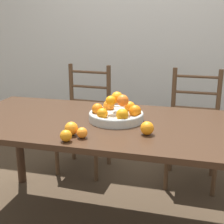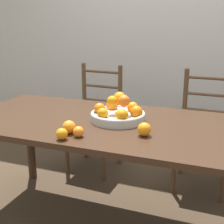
{
  "view_description": "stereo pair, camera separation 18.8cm",
  "coord_description": "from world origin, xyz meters",
  "px_view_note": "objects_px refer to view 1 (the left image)",
  "views": [
    {
      "loc": [
        0.49,
        -1.82,
        1.37
      ],
      "look_at": [
        0.02,
        -0.07,
        0.84
      ],
      "focal_mm": 50.0,
      "sensor_mm": 36.0,
      "label": 1
    },
    {
      "loc": [
        0.67,
        -1.76,
        1.37
      ],
      "look_at": [
        0.02,
        -0.07,
        0.84
      ],
      "focal_mm": 50.0,
      "sensor_mm": 36.0,
      "label": 2
    }
  ],
  "objects_px": {
    "fruit_bowl": "(116,113)",
    "chair_right": "(193,129)",
    "chair_left": "(85,120)",
    "orange_loose_3": "(82,133)",
    "orange_loose_2": "(71,129)",
    "orange_loose_0": "(147,128)",
    "orange_loose_1": "(66,136)"
  },
  "relations": [
    {
      "from": "orange_loose_3",
      "to": "chair_right",
      "type": "xyz_separation_m",
      "value": [
        0.59,
        1.1,
        -0.3
      ]
    },
    {
      "from": "orange_loose_3",
      "to": "orange_loose_2",
      "type": "bearing_deg",
      "value": 158.88
    },
    {
      "from": "fruit_bowl",
      "to": "orange_loose_1",
      "type": "bearing_deg",
      "value": -111.85
    },
    {
      "from": "orange_loose_0",
      "to": "fruit_bowl",
      "type": "bearing_deg",
      "value": 137.58
    },
    {
      "from": "orange_loose_3",
      "to": "chair_left",
      "type": "height_order",
      "value": "chair_left"
    },
    {
      "from": "orange_loose_0",
      "to": "chair_left",
      "type": "relative_size",
      "value": 0.08
    },
    {
      "from": "chair_right",
      "to": "fruit_bowl",
      "type": "bearing_deg",
      "value": -122.47
    },
    {
      "from": "orange_loose_0",
      "to": "orange_loose_2",
      "type": "relative_size",
      "value": 1.0
    },
    {
      "from": "chair_left",
      "to": "fruit_bowl",
      "type": "bearing_deg",
      "value": -53.91
    },
    {
      "from": "orange_loose_0",
      "to": "chair_right",
      "type": "height_order",
      "value": "chair_right"
    },
    {
      "from": "orange_loose_0",
      "to": "orange_loose_1",
      "type": "xyz_separation_m",
      "value": [
        -0.4,
        -0.21,
        -0.01
      ]
    },
    {
      "from": "orange_loose_2",
      "to": "orange_loose_3",
      "type": "xyz_separation_m",
      "value": [
        0.07,
        -0.03,
        -0.01
      ]
    },
    {
      "from": "orange_loose_0",
      "to": "orange_loose_1",
      "type": "distance_m",
      "value": 0.45
    },
    {
      "from": "orange_loose_2",
      "to": "orange_loose_3",
      "type": "distance_m",
      "value": 0.08
    },
    {
      "from": "orange_loose_2",
      "to": "chair_left",
      "type": "relative_size",
      "value": 0.08
    },
    {
      "from": "orange_loose_1",
      "to": "chair_left",
      "type": "relative_size",
      "value": 0.07
    },
    {
      "from": "orange_loose_2",
      "to": "chair_right",
      "type": "height_order",
      "value": "chair_right"
    },
    {
      "from": "fruit_bowl",
      "to": "orange_loose_0",
      "type": "height_order",
      "value": "fruit_bowl"
    },
    {
      "from": "orange_loose_0",
      "to": "orange_loose_2",
      "type": "bearing_deg",
      "value": -164.25
    },
    {
      "from": "orange_loose_2",
      "to": "chair_right",
      "type": "bearing_deg",
      "value": 58.05
    },
    {
      "from": "fruit_bowl",
      "to": "orange_loose_1",
      "type": "distance_m",
      "value": 0.46
    },
    {
      "from": "orange_loose_1",
      "to": "orange_loose_2",
      "type": "distance_m",
      "value": 0.1
    },
    {
      "from": "orange_loose_0",
      "to": "orange_loose_1",
      "type": "relative_size",
      "value": 1.19
    },
    {
      "from": "fruit_bowl",
      "to": "orange_loose_3",
      "type": "height_order",
      "value": "fruit_bowl"
    },
    {
      "from": "orange_loose_2",
      "to": "orange_loose_1",
      "type": "bearing_deg",
      "value": -84.8
    },
    {
      "from": "chair_left",
      "to": "chair_right",
      "type": "relative_size",
      "value": 1.0
    },
    {
      "from": "orange_loose_1",
      "to": "chair_right",
      "type": "height_order",
      "value": "chair_right"
    },
    {
      "from": "fruit_bowl",
      "to": "chair_right",
      "type": "xyz_separation_m",
      "value": [
        0.49,
        0.75,
        -0.32
      ]
    },
    {
      "from": "fruit_bowl",
      "to": "chair_right",
      "type": "relative_size",
      "value": 0.36
    },
    {
      "from": "orange_loose_0",
      "to": "chair_left",
      "type": "bearing_deg",
      "value": 126.97
    },
    {
      "from": "orange_loose_0",
      "to": "orange_loose_1",
      "type": "bearing_deg",
      "value": -151.87
    },
    {
      "from": "fruit_bowl",
      "to": "orange_loose_0",
      "type": "distance_m",
      "value": 0.31
    }
  ]
}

